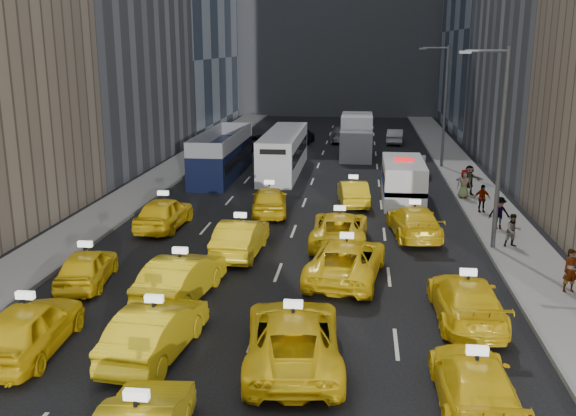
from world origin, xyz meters
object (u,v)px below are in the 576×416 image
at_px(double_decker, 222,155).
at_px(nypd_van, 403,182).
at_px(box_truck, 357,136).
at_px(pedestrian_0, 571,271).
at_px(city_bus, 284,152).

bearing_deg(double_decker, nypd_van, -18.61).
height_order(double_decker, box_truck, box_truck).
xyz_separation_m(nypd_van, box_truck, (-2.92, 15.41, 0.48)).
xyz_separation_m(double_decker, pedestrian_0, (17.52, -20.32, -0.57)).
relative_size(nypd_van, pedestrian_0, 3.82).
bearing_deg(pedestrian_0, double_decker, 115.77).
bearing_deg(nypd_van, city_bus, 130.71).
height_order(city_bus, box_truck, box_truck).
xyz_separation_m(double_decker, box_truck, (9.30, 9.31, 0.13)).
bearing_deg(city_bus, pedestrian_0, -61.25).
bearing_deg(box_truck, city_bus, -129.81).
relative_size(double_decker, box_truck, 1.44).
xyz_separation_m(nypd_van, city_bus, (-8.08, 7.95, 0.29)).
bearing_deg(pedestrian_0, nypd_van, 95.45).
distance_m(nypd_van, double_decker, 13.66).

